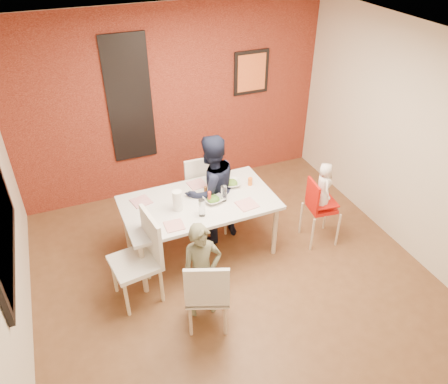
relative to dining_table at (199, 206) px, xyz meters
name	(u,v)px	position (x,y,z in m)	size (l,w,h in m)	color
ground	(233,278)	(0.19, -0.63, -0.69)	(4.50, 4.50, 0.00)	brown
ceiling	(237,49)	(0.19, -0.63, 2.01)	(4.50, 4.50, 0.02)	white
wall_back	(172,103)	(0.19, 1.62, 0.66)	(4.50, 0.02, 2.70)	beige
wall_front	(377,365)	(0.19, -2.88, 0.66)	(4.50, 0.02, 2.70)	beige
wall_right	(410,144)	(2.44, -0.63, 0.66)	(0.02, 4.50, 2.70)	beige
brick_accent_wall	(173,103)	(0.19, 1.60, 0.66)	(4.50, 0.02, 2.70)	maroon
glassblock_strip	(130,100)	(-0.41, 1.58, 0.81)	(0.55, 0.03, 1.70)	silver
glassblock_surround	(130,100)	(-0.41, 1.58, 0.81)	(0.60, 0.03, 1.76)	black
art_print_frame	(251,72)	(1.39, 1.58, 0.96)	(0.54, 0.03, 0.64)	black
art_print_canvas	(252,73)	(1.39, 1.56, 0.96)	(0.44, 0.01, 0.54)	orange
dining_table	(199,206)	(0.00, 0.00, 0.00)	(1.84, 1.05, 0.76)	silver
chair_near	(207,292)	(-0.33, -1.19, -0.17)	(0.56, 0.56, 0.94)	silver
chair_far	(205,192)	(0.23, 0.45, -0.14)	(0.47, 0.47, 0.99)	white
chair_left	(142,254)	(-0.81, -0.47, -0.10)	(0.56, 0.56, 1.06)	white
high_chair	(319,206)	(1.46, -0.37, -0.14)	(0.42, 0.42, 0.91)	red
child_near	(202,271)	(-0.30, -0.95, -0.11)	(0.42, 0.28, 1.15)	#5D5C43
child_far	(211,190)	(0.23, 0.20, 0.05)	(0.72, 0.56, 1.47)	black
toddler	(324,186)	(1.48, -0.38, 0.15)	(0.30, 0.19, 0.61)	white
plate_near_left	(174,226)	(-0.41, -0.34, 0.07)	(0.20, 0.20, 0.01)	silver
plate_far_mid	(197,184)	(0.10, 0.35, 0.07)	(0.21, 0.21, 0.01)	white
plate_near_right	(247,204)	(0.50, -0.28, 0.07)	(0.22, 0.22, 0.01)	white
plate_far_left	(141,201)	(-0.64, 0.25, 0.07)	(0.21, 0.21, 0.01)	silver
salad_bowl_a	(213,199)	(0.16, -0.07, 0.10)	(0.23, 0.23, 0.06)	white
salad_bowl_b	(232,183)	(0.50, 0.18, 0.10)	(0.23, 0.23, 0.06)	white
wine_bottle	(214,186)	(0.22, 0.07, 0.19)	(0.07, 0.07, 0.25)	black
wine_glass_a	(202,208)	(-0.06, -0.27, 0.17)	(0.07, 0.07, 0.21)	white
wine_glass_b	(224,194)	(0.28, -0.10, 0.17)	(0.07, 0.07, 0.20)	silver
paper_towel_roll	(178,201)	(-0.28, -0.07, 0.19)	(0.11, 0.11, 0.25)	white
condiment_red	(210,197)	(0.11, -0.07, 0.14)	(0.04, 0.04, 0.15)	red
condiment_green	(212,192)	(0.18, 0.03, 0.14)	(0.04, 0.04, 0.14)	#296923
condiment_brown	(206,192)	(0.11, 0.06, 0.14)	(0.04, 0.04, 0.15)	brown
sippy_cup	(250,181)	(0.72, 0.10, 0.12)	(0.06, 0.06, 0.10)	orange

